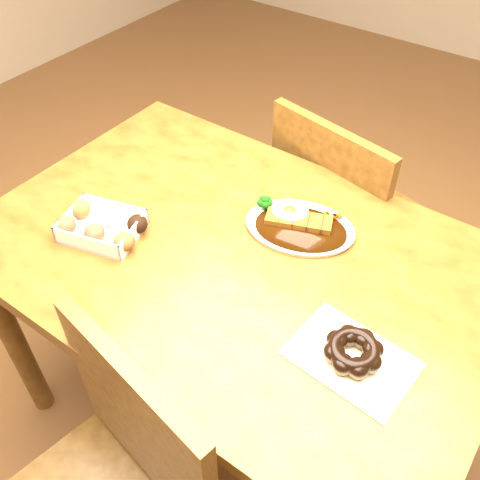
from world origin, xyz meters
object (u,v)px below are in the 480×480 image
Objects in this scene: donut_box at (102,226)px; table at (236,280)px; pon_de_ring at (353,352)px; chair_far at (344,219)px; katsu_curry_plate at (298,224)px.

table is at bearing 25.04° from donut_box.
pon_de_ring is at bearing 2.60° from donut_box.
donut_box is 0.64m from pon_de_ring.
chair_far reaches higher than katsu_curry_plate.
table is 0.34m from donut_box.
pon_de_ring is (0.31, -0.64, 0.29)m from chair_far.
chair_far is at bearing 64.09° from donut_box.
pon_de_ring is at bearing -16.87° from table.
katsu_curry_plate is 0.37m from pon_de_ring.
table is at bearing 97.09° from chair_far.
chair_far is 2.90× the size of katsu_curry_plate.
katsu_curry_plate reaches higher than table.
table is 0.38m from pon_de_ring.
donut_box is (-0.29, -0.13, 0.12)m from table.
donut_box is at bearing -154.96° from table.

